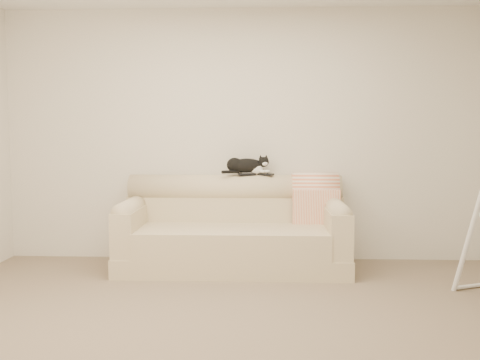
# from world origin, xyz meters

# --- Properties ---
(ground_plane) EXTENTS (5.00, 5.00, 0.00)m
(ground_plane) POSITION_xyz_m (0.00, 0.00, 0.00)
(ground_plane) COLOR #6D5F4D
(ground_plane) RESTS_ON ground
(room_shell) EXTENTS (5.04, 4.04, 2.60)m
(room_shell) POSITION_xyz_m (0.00, 0.00, 1.53)
(room_shell) COLOR beige
(room_shell) RESTS_ON ground
(sofa) EXTENTS (2.20, 0.93, 0.90)m
(sofa) POSITION_xyz_m (-0.10, 1.62, 0.35)
(sofa) COLOR #C0AF96
(sofa) RESTS_ON ground
(remote_a) EXTENTS (0.19, 0.10, 0.03)m
(remote_a) POSITION_xyz_m (0.03, 1.84, 0.91)
(remote_a) COLOR black
(remote_a) RESTS_ON sofa
(remote_b) EXTENTS (0.17, 0.13, 0.02)m
(remote_b) POSITION_xyz_m (0.22, 1.84, 0.91)
(remote_b) COLOR black
(remote_b) RESTS_ON sofa
(tuxedo_cat) EXTENTS (0.50, 0.27, 0.20)m
(tuxedo_cat) POSITION_xyz_m (0.02, 1.86, 0.99)
(tuxedo_cat) COLOR black
(tuxedo_cat) RESTS_ON sofa
(throw_blanket) EXTENTS (0.47, 0.38, 0.58)m
(throw_blanket) POSITION_xyz_m (0.72, 1.84, 0.72)
(throw_blanket) COLOR #E37648
(throw_blanket) RESTS_ON sofa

